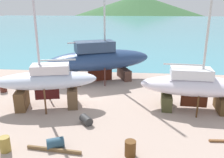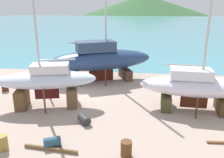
% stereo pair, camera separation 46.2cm
% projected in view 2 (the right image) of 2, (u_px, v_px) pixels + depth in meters
% --- Properties ---
extents(ground_plane, '(43.92, 43.92, 0.00)m').
position_uv_depth(ground_plane, '(69.00, 116.00, 16.05)').
color(ground_plane, tan).
extents(sea_water, '(146.96, 117.98, 0.01)m').
position_uv_depth(sea_water, '(128.00, 25.00, 82.21)').
color(sea_water, teal).
rests_on(sea_water, ground).
extents(headland_hill, '(176.42, 176.42, 27.62)m').
position_uv_depth(headland_hill, '(144.00, 12.00, 199.94)').
color(headland_hill, '#335D33').
rests_on(headland_hill, ground).
extents(sailboat_small_center, '(7.51, 3.85, 12.29)m').
position_uv_depth(sailboat_small_center, '(46.00, 81.00, 17.05)').
color(sailboat_small_center, brown).
rests_on(sailboat_small_center, ground).
extents(sailboat_far_slipway, '(10.30, 6.66, 14.29)m').
position_uv_depth(sailboat_far_slipway, '(101.00, 59.00, 22.70)').
color(sailboat_far_slipway, '#50342C').
rests_on(sailboat_far_slipway, ground).
extents(sailboat_large_starboard, '(7.79, 2.97, 11.62)m').
position_uv_depth(sailboat_large_starboard, '(195.00, 87.00, 16.51)').
color(sailboat_large_starboard, '#50381D').
rests_on(sailboat_large_starboard, ground).
extents(barrel_blue_faded, '(0.84, 0.84, 0.81)m').
position_uv_depth(barrel_blue_faded, '(29.00, 78.00, 22.82)').
color(barrel_blue_faded, brown).
rests_on(barrel_blue_faded, ground).
extents(barrel_rust_mid, '(0.96, 1.00, 0.54)m').
position_uv_depth(barrel_rust_mid, '(84.00, 120.00, 15.01)').
color(barrel_rust_mid, '#2F2F2F').
rests_on(barrel_rust_mid, ground).
extents(barrel_ochre, '(0.67, 0.67, 0.76)m').
position_uv_depth(barrel_ochre, '(5.00, 87.00, 20.57)').
color(barrel_ochre, '#54251D').
rests_on(barrel_ochre, ground).
extents(barrel_tar_black, '(0.72, 0.72, 0.81)m').
position_uv_depth(barrel_tar_black, '(2.00, 143.00, 12.28)').
color(barrel_tar_black, olive).
rests_on(barrel_tar_black, ground).
extents(barrel_by_slipway, '(1.04, 0.88, 0.56)m').
position_uv_depth(barrel_by_slipway, '(52.00, 142.00, 12.55)').
color(barrel_by_slipway, '#2B4D62').
rests_on(barrel_by_slipway, ground).
extents(barrel_rust_near, '(0.78, 0.78, 0.82)m').
position_uv_depth(barrel_rust_near, '(126.00, 149.00, 11.77)').
color(barrel_rust_near, '#5A3616').
rests_on(barrel_rust_near, ground).
extents(timber_short_cross, '(2.93, 0.41, 0.18)m').
position_uv_depth(timber_short_cross, '(51.00, 149.00, 12.29)').
color(timber_short_cross, brown).
rests_on(timber_short_cross, ground).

